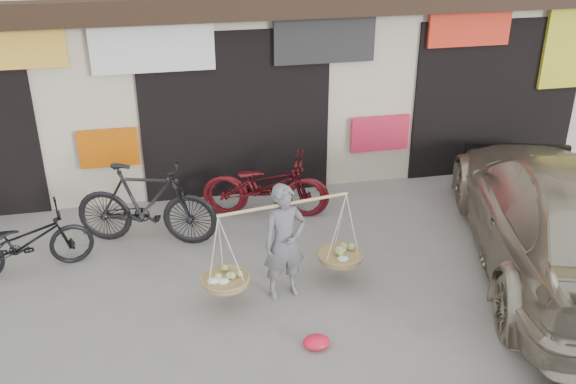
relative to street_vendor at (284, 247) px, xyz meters
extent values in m
plane|color=gray|center=(-0.15, -0.46, -0.68)|extent=(70.00, 70.00, 0.00)
cube|color=black|center=(-0.15, 2.89, 2.37)|extent=(14.00, 0.35, 0.35)
cube|color=black|center=(-0.15, 3.29, 0.67)|extent=(3.00, 0.60, 2.70)
cube|color=black|center=(4.35, 3.29, 0.67)|extent=(3.00, 0.60, 2.70)
cube|color=yellow|center=(-3.35, 2.96, 1.92)|extent=(1.60, 0.08, 0.60)
cube|color=white|center=(-1.35, 2.96, 1.82)|extent=(1.80, 0.08, 0.70)
cube|color=#282828|center=(1.25, 2.96, 1.82)|extent=(1.60, 0.08, 0.70)
cube|color=red|center=(3.65, 2.96, 1.92)|extent=(1.40, 0.08, 0.60)
cube|color=yellow|center=(5.65, 2.96, 1.52)|extent=(1.20, 0.08, 1.40)
cube|color=#CF5909|center=(-2.15, 2.96, 0.32)|extent=(0.90, 0.08, 0.60)
cube|color=red|center=(2.25, 2.96, 0.22)|extent=(1.00, 0.08, 0.60)
imported|color=slate|center=(0.00, 0.00, 0.07)|extent=(0.60, 0.44, 1.50)
cylinder|color=tan|center=(0.00, 0.00, 0.58)|extent=(1.63, 0.31, 0.04)
cylinder|color=#9B7B4A|center=(-0.75, -0.12, -0.30)|extent=(0.56, 0.56, 0.07)
ellipsoid|color=#A5BF66|center=(-0.75, -0.12, -0.24)|extent=(0.39, 0.39, 0.10)
cylinder|color=#9B7B4A|center=(0.75, 0.12, -0.30)|extent=(0.56, 0.56, 0.07)
ellipsoid|color=#A5BF66|center=(0.75, 0.12, -0.24)|extent=(0.39, 0.39, 0.10)
imported|color=black|center=(-3.21, 1.21, -0.23)|extent=(1.80, 0.97, 0.90)
imported|color=black|center=(-1.64, 1.69, -0.08)|extent=(2.10, 1.13, 1.22)
imported|color=#4F0D13|center=(0.19, 2.18, -0.19)|extent=(2.00, 1.15, 0.99)
imported|color=#4F0D13|center=(0.12, 2.18, -0.19)|extent=(2.00, 1.15, 0.99)
imported|color=#A99D88|center=(3.67, -0.15, 0.11)|extent=(3.76, 5.87, 1.58)
cube|color=black|center=(4.45, 2.32, -0.13)|extent=(1.65, 0.61, 0.45)
cube|color=silver|center=(4.47, 2.39, -0.23)|extent=(0.44, 0.15, 0.12)
ellipsoid|color=#F41734|center=(0.13, -1.09, -0.61)|extent=(0.31, 0.25, 0.14)
camera|label=1|loc=(-1.36, -6.60, 3.97)|focal=40.00mm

